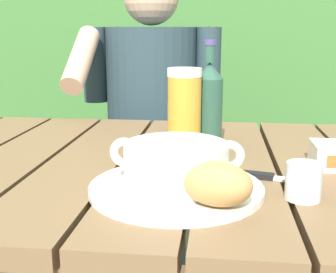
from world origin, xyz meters
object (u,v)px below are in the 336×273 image
Objects in this scene: beer_bottle at (209,103)px; table_knife at (272,177)px; chair_near_diner at (158,160)px; person_eating at (150,113)px; serving_plate at (176,188)px; soup_bowl at (176,163)px; beer_glass at (184,110)px; water_glass_small at (304,181)px; bread_roll at (217,184)px.

beer_bottle is 0.28m from table_knife.
person_eating is (-0.00, -0.20, 0.23)m from chair_near_diner.
person_eating is 4.21× the size of serving_plate.
beer_glass is at bearing 91.64° from soup_bowl.
chair_near_diner is at bearing 99.45° from serving_plate.
water_glass_small is at bearing -63.37° from beer_bottle.
chair_near_diner is 17.14× the size of water_glass_small.
bread_roll is at bearing -75.04° from person_eating.
water_glass_small is at bearing -2.87° from serving_plate.
soup_bowl is 0.31m from beer_bottle.
beer_glass is (0.17, -0.57, 0.11)m from person_eating.
bread_roll is 0.35m from beer_glass.
beer_glass is at bearing -73.68° from person_eating.
table_knife is (0.17, 0.08, -0.05)m from soup_bowl.
soup_bowl is 0.92× the size of beer_bottle.
water_glass_small is at bearing -51.80° from beer_glass.
person_eating is 9.83× the size of bread_roll.
beer_glass is 0.07m from beer_bottle.
water_glass_small is (0.20, -0.01, 0.02)m from serving_plate.
beer_glass reaches higher than soup_bowl.
serving_plate is 2.05× the size of table_knife.
table_knife is (0.12, -0.23, -0.10)m from beer_bottle.
serving_plate is at bearing -78.11° from person_eating.
beer_glass reaches higher than bread_roll.
serving_plate is at bearing -88.36° from beer_glass.
bread_roll reaches higher than serving_plate.
chair_near_diner is at bearing 109.82° from water_glass_small.
beer_glass is (-0.01, 0.26, 0.04)m from soup_bowl.
soup_bowl is 1.57× the size of table_knife.
chair_near_diner reaches higher than beer_bottle.
table_knife is at bearing 25.74° from soup_bowl.
chair_near_diner reaches higher than table_knife.
water_glass_small is at bearing -67.62° from table_knife.
serving_plate is at bearing 180.00° from soup_bowl.
chair_near_diner reaches higher than soup_bowl.
chair_near_diner is 8.19× the size of bread_roll.
serving_plate is 0.18m from table_knife.
person_eating is 5.50× the size of soup_bowl.
beer_bottle is at bearing -67.22° from person_eating.
beer_bottle is at bearing 118.24° from table_knife.
water_glass_small is (0.38, -0.84, 0.05)m from person_eating.
beer_bottle is at bearing 81.71° from soup_bowl.
chair_near_diner reaches higher than beer_glass.
water_glass_small is 0.10m from table_knife.
person_eating reaches higher than beer_bottle.
soup_bowl is 1.21× the size of beer_glass.
bread_roll is at bearing -49.40° from soup_bowl.
person_eating is 0.92m from water_glass_small.
bread_roll reaches higher than water_glass_small.
water_glass_small is (0.38, -1.04, 0.28)m from chair_near_diner.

